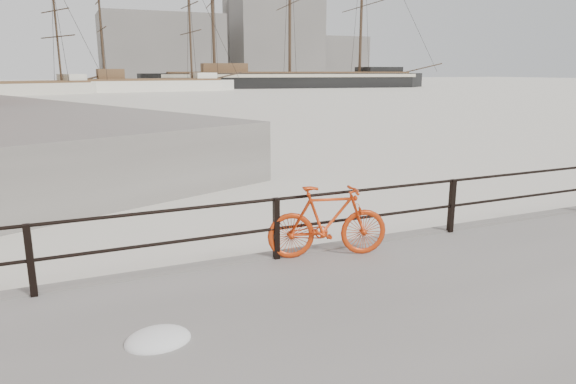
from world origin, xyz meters
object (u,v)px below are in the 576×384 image
object	(u,v)px
barque_black	(290,88)
bicycle	(328,221)
schooner_left	(23,95)
schooner_mid	(151,91)

from	to	relation	value
barque_black	bicycle	bearing A→B (deg)	-104.75
schooner_left	barque_black	bearing A→B (deg)	-8.04
bicycle	schooner_left	bearing A→B (deg)	110.54
schooner_mid	bicycle	bearing A→B (deg)	-98.63
bicycle	barque_black	xyz separation A→B (m)	(36.98, 85.66, -0.94)
bicycle	barque_black	size ratio (longest dim) A/B	0.03
bicycle	schooner_mid	xyz separation A→B (m)	(9.55, 78.85, -0.94)
barque_black	schooner_left	distance (m)	47.19
barque_black	schooner_left	world-z (taller)	barque_black
barque_black	schooner_mid	bearing A→B (deg)	-157.45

